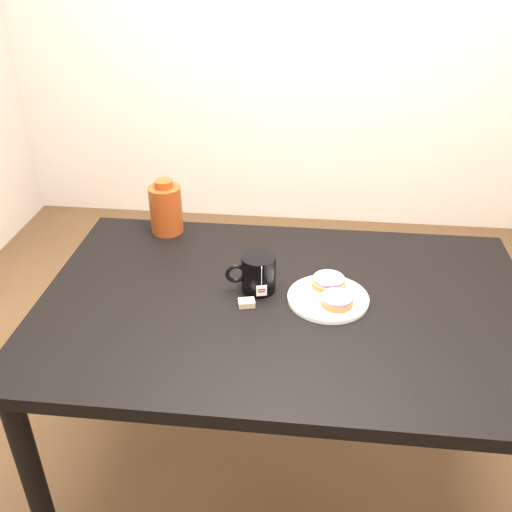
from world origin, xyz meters
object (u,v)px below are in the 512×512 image
object	(u,v)px
mug	(258,273)
teabag_pouch	(247,303)
bagel_back	(329,282)
table	(285,325)
bagel_front	(337,300)
plate	(328,298)
bagel_package	(166,208)

from	to	relation	value
mug	teabag_pouch	distance (m)	0.10
mug	teabag_pouch	xyz separation A→B (m)	(-0.02, -0.08, -0.05)
bagel_back	teabag_pouch	distance (m)	0.25
table	mug	distance (m)	0.17
bagel_front	table	bearing A→B (deg)	173.42
plate	bagel_front	distance (m)	0.04
bagel_package	plate	bearing A→B (deg)	-32.95
table	bagel_back	distance (m)	0.18
bagel_back	bagel_front	xyz separation A→B (m)	(0.02, -0.09, 0.00)
bagel_back	bagel_front	world-z (taller)	same
plate	mug	world-z (taller)	mug
mug	bagel_package	xyz separation A→B (m)	(-0.35, 0.33, 0.03)
table	bagel_front	distance (m)	0.18
plate	mug	distance (m)	0.21
teabag_pouch	bagel_package	size ratio (longest dim) A/B	0.24
bagel_package	bagel_front	bearing A→B (deg)	-34.28
table	mug	xyz separation A→B (m)	(-0.08, 0.05, 0.14)
mug	teabag_pouch	size ratio (longest dim) A/B	3.46
table	mug	world-z (taller)	mug
bagel_back	mug	bearing A→B (deg)	-172.84
table	bagel_back	xyz separation A→B (m)	(0.12, 0.08, 0.11)
plate	bagel_front	xyz separation A→B (m)	(0.02, -0.03, 0.02)
bagel_package	bagel_back	bearing A→B (deg)	-28.46
table	mug	size ratio (longest dim) A/B	9.00
table	bagel_back	size ratio (longest dim) A/B	10.00
mug	bagel_front	bearing A→B (deg)	-31.29
mug	bagel_package	bearing A→B (deg)	122.02
teabag_pouch	plate	bearing A→B (deg)	12.64
bagel_front	teabag_pouch	xyz separation A→B (m)	(-0.25, -0.02, -0.02)
bagel_front	bagel_package	world-z (taller)	bagel_package
bagel_front	bagel_package	distance (m)	0.70
table	teabag_pouch	bearing A→B (deg)	-162.69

